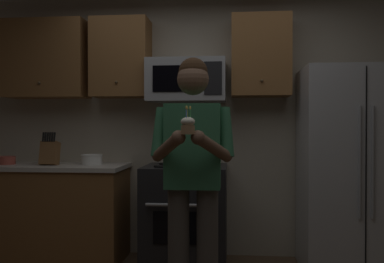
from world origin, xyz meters
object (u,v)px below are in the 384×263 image
bowl_small_colored (7,160)px  person (193,169)px  oven_range (185,215)px  microwave (187,81)px  cupcake (188,125)px  refrigerator (353,170)px  bowl_large_white (92,159)px  knife_block (50,153)px

bowl_small_colored → person: 2.15m
oven_range → microwave: size_ratio=1.26×
person → cupcake: bearing=-90.0°
microwave → refrigerator: 1.72m
oven_range → bowl_small_colored: bowl_small_colored is taller
bowl_large_white → bowl_small_colored: bowl_large_white is taller
cupcake → refrigerator: bearing=44.3°
microwave → bowl_small_colored: size_ratio=4.39×
oven_range → refrigerator: size_ratio=0.52×
microwave → bowl_large_white: (-0.91, -0.07, -0.75)m
microwave → refrigerator: microwave is taller
refrigerator → cupcake: refrigerator is taller
bowl_large_white → person: (1.07, -1.07, 0.02)m
oven_range → microwave: (0.00, 0.12, 1.26)m
refrigerator → person: 1.66m
microwave → refrigerator: bearing=-6.0°
oven_range → microwave: 1.26m
microwave → bowl_small_colored: microwave is taller
refrigerator → oven_range: bearing=178.5°
cupcake → knife_block: bearing=137.9°
microwave → bowl_large_white: microwave is taller
microwave → cupcake: bearing=-83.6°
oven_range → knife_block: bearing=-178.7°
oven_range → microwave: bearing=90.0°
bowl_small_colored → cupcake: size_ratio=0.97×
knife_block → bowl_large_white: 0.39m
person → knife_block: bearing=145.9°
bowl_small_colored → oven_range: bearing=0.1°
microwave → refrigerator: (1.50, -0.16, -0.82)m
bowl_large_white → oven_range: bearing=-3.3°
microwave → person: microwave is taller
bowl_large_white → cupcake: (1.07, -1.39, 0.32)m
cupcake → bowl_large_white: bearing=127.6°
oven_range → microwave: microwave is taller
person → bowl_small_colored: bearing=151.9°
person → bowl_large_white: bearing=135.2°
refrigerator → cupcake: (-1.34, -1.30, 0.39)m
refrigerator → knife_block: bearing=179.8°
knife_block → bowl_small_colored: (-0.44, 0.03, -0.08)m
microwave → knife_block: 1.47m
bowl_small_colored → cupcake: bearing=-35.3°
refrigerator → cupcake: bearing=-135.7°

